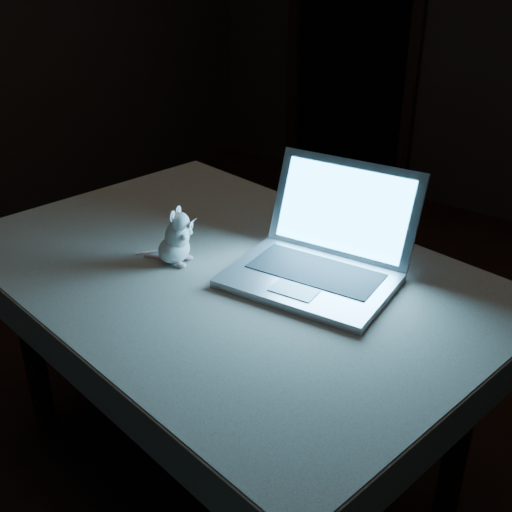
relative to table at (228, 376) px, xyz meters
The scene contains 6 objects.
floor 0.55m from the table, 111.27° to the left, with size 5.00×5.00×0.00m, color black.
doorway 3.16m from the table, 113.46° to the left, with size 1.06×0.36×2.13m, color black, non-canonical shape.
table is the anchor object (origin of this frame).
tablecloth 0.37m from the table, 162.80° to the left, with size 1.67×1.12×0.12m, color #BFB19F, non-canonical shape.
laptop 0.65m from the table, 15.21° to the left, with size 0.47×0.42×0.32m, color #B1B0B6, non-canonical shape.
plush_mouse 0.54m from the table, 152.77° to the right, with size 0.13×0.13×0.18m, color silver, non-canonical shape.
Camera 1 is at (1.28, -1.64, 1.79)m, focal length 45.00 mm.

